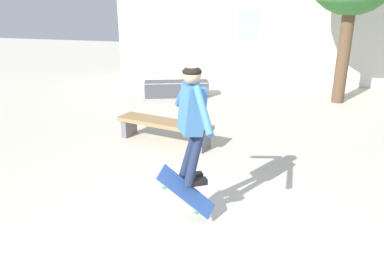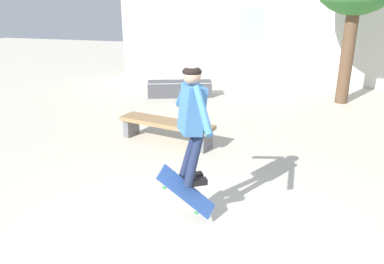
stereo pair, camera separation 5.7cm
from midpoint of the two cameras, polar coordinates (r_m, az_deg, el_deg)
name	(u,v)px [view 2 (the right image)]	position (r m, az deg, el deg)	size (l,w,h in m)	color
ground_plane	(195,257)	(4.34, 0.84, -18.55)	(40.00, 40.00, 0.00)	beige
building_backdrop	(276,10)	(12.96, 12.75, 17.62)	(11.19, 0.52, 5.41)	beige
park_bench	(166,126)	(7.32, -3.72, 0.88)	(2.00, 0.87, 0.44)	#99754C
skate_ledge	(180,89)	(10.92, -1.73, 6.61)	(1.91, 1.12, 0.44)	#4C4C51
skater	(192,115)	(4.33, 0.39, 2.55)	(0.77, 1.15, 1.44)	teal
skateboard_flipping	(187,192)	(4.64, -0.47, -9.18)	(0.64, 0.44, 0.74)	#2D519E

